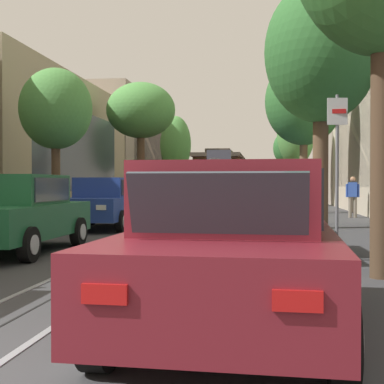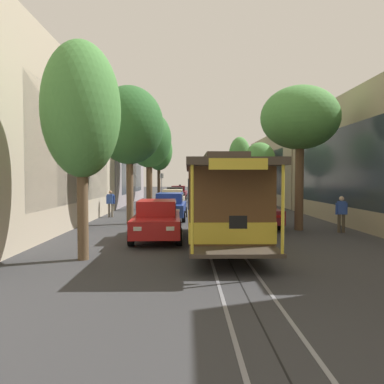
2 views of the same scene
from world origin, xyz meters
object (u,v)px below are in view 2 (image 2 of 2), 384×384
(parked_car_black_second_right, at_px, (175,195))
(street_tree_kerb_left_near, at_px, (240,157))
(pedestrian_on_right_pavement, at_px, (111,202))
(parked_car_white_near_left, at_px, (219,193))
(parked_car_blue_fourth_right, at_px, (170,206))
(street_sign_post, at_px, (162,184))
(street_tree_kerb_right_mid, at_px, (129,126))
(parked_car_beige_mid_right, at_px, (173,199))
(parked_car_red_fifth_right, at_px, (157,220))
(parked_car_green_second_left, at_px, (225,195))
(parked_car_blue_mid_left, at_px, (232,198))
(motorcycle_with_rider, at_px, (180,192))
(parked_car_maroon_near_right, at_px, (179,193))
(parked_car_yellow_fourth_left, at_px, (242,203))
(street_tree_kerb_right_second, at_px, (149,140))
(street_tree_kerb_right_fourth, at_px, (82,111))
(pedestrian_on_left_pavement, at_px, (341,212))
(street_tree_kerb_left_mid, at_px, (300,119))
(cable_car_trolley, at_px, (220,199))
(street_tree_kerb_left_second, at_px, (260,160))
(street_tree_kerb_right_near, at_px, (159,151))
(parked_car_maroon_fifth_left, at_px, (256,211))

(parked_car_black_second_right, distance_m, street_tree_kerb_left_near, 8.52)
(parked_car_black_second_right, distance_m, pedestrian_on_right_pavement, 12.63)
(parked_car_white_near_left, height_order, parked_car_blue_fourth_right, same)
(parked_car_black_second_right, xyz_separation_m, street_sign_post, (1.37, -1.19, 1.05))
(street_tree_kerb_right_mid, bearing_deg, parked_car_beige_mid_right, -102.38)
(parked_car_red_fifth_right, height_order, street_tree_kerb_left_near, street_tree_kerb_left_near)
(parked_car_green_second_left, height_order, parked_car_blue_mid_left, same)
(parked_car_black_second_right, relative_size, street_tree_kerb_right_mid, 0.60)
(parked_car_blue_fourth_right, bearing_deg, parked_car_white_near_left, -103.45)
(parked_car_beige_mid_right, height_order, motorcycle_with_rider, motorcycle_with_rider)
(parked_car_maroon_near_right, xyz_separation_m, pedestrian_on_right_pavement, (3.83, 18.30, 0.15))
(parked_car_yellow_fourth_left, distance_m, street_tree_kerb_right_second, 9.37)
(street_tree_kerb_right_fourth, distance_m, pedestrian_on_left_pavement, 11.96)
(parked_car_maroon_near_right, bearing_deg, pedestrian_on_left_pavement, 107.93)
(street_tree_kerb_left_mid, bearing_deg, parked_car_green_second_left, -85.10)
(parked_car_yellow_fourth_left, bearing_deg, motorcycle_with_rider, -75.70)
(parked_car_beige_mid_right, relative_size, cable_car_trolley, 0.48)
(parked_car_black_second_right, bearing_deg, street_tree_kerb_right_second, 74.30)
(parked_car_green_second_left, xyz_separation_m, parked_car_blue_mid_left, (0.07, 6.14, 0.00))
(parked_car_blue_fourth_right, height_order, parked_car_red_fifth_right, same)
(parked_car_red_fifth_right, distance_m, pedestrian_on_right_pavement, 8.96)
(parked_car_blue_fourth_right, distance_m, cable_car_trolley, 8.13)
(street_tree_kerb_left_second, xyz_separation_m, street_tree_kerb_right_near, (8.71, -9.51, 1.44))
(parked_car_blue_fourth_right, bearing_deg, street_sign_post, -83.95)
(parked_car_blue_fourth_right, height_order, street_tree_kerb_right_second, street_tree_kerb_right_second)
(street_tree_kerb_left_mid, xyz_separation_m, cable_car_trolley, (4.05, 3.33, -3.60))
(parked_car_black_second_right, xyz_separation_m, street_tree_kerb_left_second, (-6.92, 6.58, 3.08))
(pedestrian_on_left_pavement, bearing_deg, parked_car_beige_mid_right, -55.55)
(parked_car_maroon_near_right, relative_size, pedestrian_on_right_pavement, 2.62)
(street_tree_kerb_left_mid, bearing_deg, street_tree_kerb_left_near, -90.73)
(parked_car_black_second_right, relative_size, street_sign_post, 1.47)
(parked_car_blue_fourth_right, bearing_deg, street_tree_kerb_left_mid, 145.19)
(motorcycle_with_rider, bearing_deg, street_tree_kerb_right_fourth, 85.67)
(parked_car_yellow_fourth_left, height_order, parked_car_blue_fourth_right, same)
(parked_car_maroon_fifth_left, bearing_deg, street_tree_kerb_left_mid, 145.96)
(parked_car_beige_mid_right, bearing_deg, parked_car_red_fifth_right, 89.80)
(street_tree_kerb_left_near, height_order, pedestrian_on_right_pavement, street_tree_kerb_left_near)
(cable_car_trolley, relative_size, motorcycle_with_rider, 4.87)
(street_tree_kerb_right_second, bearing_deg, street_tree_kerb_right_fourth, 89.54)
(parked_car_red_fifth_right, relative_size, pedestrian_on_right_pavement, 2.61)
(motorcycle_with_rider, bearing_deg, street_tree_kerb_right_mid, 84.19)
(parked_car_blue_mid_left, xyz_separation_m, parked_car_black_second_right, (4.88, -5.43, 0.00))
(parked_car_white_near_left, xyz_separation_m, parked_car_yellow_fourth_left, (0.02, 17.27, 0.00))
(street_tree_kerb_left_second, bearing_deg, pedestrian_on_left_pavement, 96.16)
(motorcycle_with_rider, relative_size, pedestrian_on_left_pavement, 1.14)
(parked_car_maroon_fifth_left, bearing_deg, parked_car_black_second_right, -74.10)
(street_tree_kerb_left_mid, bearing_deg, motorcycle_with_rider, -75.70)
(pedestrian_on_right_pavement, bearing_deg, street_tree_kerb_left_second, -152.41)
(parked_car_white_near_left, xyz_separation_m, pedestrian_on_right_pavement, (8.49, 18.27, 0.15))
(street_tree_kerb_left_second, height_order, motorcycle_with_rider, street_tree_kerb_left_second)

